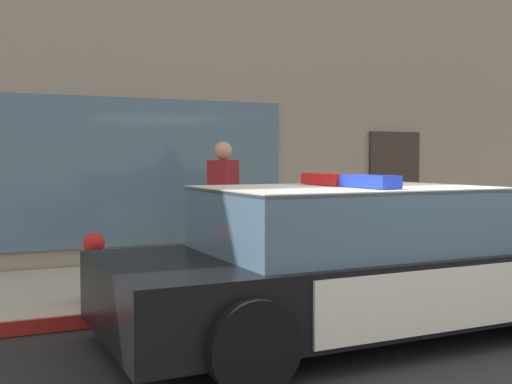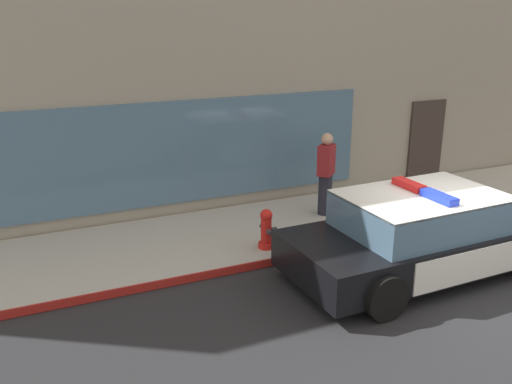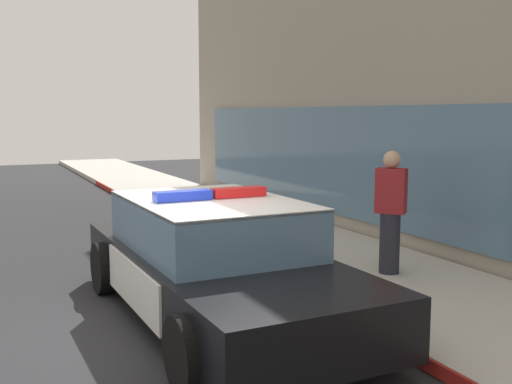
{
  "view_description": "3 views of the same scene",
  "coord_description": "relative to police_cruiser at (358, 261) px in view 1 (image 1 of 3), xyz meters",
  "views": [
    {
      "loc": [
        -3.63,
        -4.29,
        1.63
      ],
      "look_at": [
        -1.08,
        1.41,
        1.31
      ],
      "focal_mm": 44.21,
      "sensor_mm": 36.0,
      "label": 1
    },
    {
      "loc": [
        -6.43,
        -5.96,
        4.18
      ],
      "look_at": [
        -3.0,
        1.65,
        1.45
      ],
      "focal_mm": 38.96,
      "sensor_mm": 36.0,
      "label": 2
    },
    {
      "loc": [
        5.96,
        -1.84,
        2.36
      ],
      "look_at": [
        -2.64,
        2.2,
        1.12
      ],
      "focal_mm": 42.27,
      "sensor_mm": 36.0,
      "label": 3
    }
  ],
  "objects": [
    {
      "name": "curb_red_paint",
      "position": [
        0.38,
        1.2,
        -0.61
      ],
      "size": [
        28.8,
        0.04,
        0.14
      ],
      "primitive_type": "cube",
      "color": "maroon",
      "rests_on": "ground"
    },
    {
      "name": "fire_hydrant",
      "position": [
        -2.13,
        1.64,
        -0.18
      ],
      "size": [
        0.34,
        0.39,
        0.73
      ],
      "color": "red",
      "rests_on": "sidewalk"
    },
    {
      "name": "sidewalk",
      "position": [
        0.38,
        2.58,
        -0.61
      ],
      "size": [
        48.0,
        2.74,
        0.15
      ],
      "primitive_type": "cube",
      "color": "#B2ADA3",
      "rests_on": "ground"
    },
    {
      "name": "police_cruiser",
      "position": [
        0.0,
        0.0,
        0.0
      ],
      "size": [
        4.89,
        2.23,
        1.49
      ],
      "rotation": [
        0.0,
        0.0,
        0.02
      ],
      "color": "black",
      "rests_on": "ground"
    },
    {
      "name": "pedestrian_on_sidewalk",
      "position": [
        -0.3,
        2.71,
        0.33
      ],
      "size": [
        0.47,
        0.46,
        1.71
      ],
      "rotation": [
        0.0,
        0.0,
        5.41
      ],
      "color": "#23232D",
      "rests_on": "sidewalk"
    },
    {
      "name": "ground",
      "position": [
        0.38,
        -0.63,
        -0.68
      ],
      "size": [
        48.0,
        48.0,
        0.0
      ],
      "primitive_type": "plane",
      "color": "#262628"
    },
    {
      "name": "storefront_building",
      "position": [
        -2.26,
        9.07,
        3.86
      ],
      "size": [
        18.63,
        10.24,
        9.09
      ],
      "color": "gray",
      "rests_on": "ground"
    }
  ]
}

